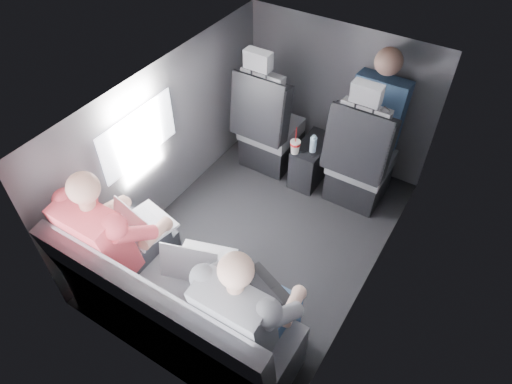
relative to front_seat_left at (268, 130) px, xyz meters
The scene contains 20 objects.
floor 1.03m from the front_seat_left, 61.81° to the right, with size 2.60×2.60×0.00m, color black.
ceiling 1.34m from the front_seat_left, 61.81° to the right, with size 2.60×2.60×0.00m, color #B2B2AD.
panel_left 0.99m from the front_seat_left, 118.19° to the right, with size 0.02×2.60×1.35m, color #56565B.
panel_right 1.61m from the front_seat_left, 31.88° to the right, with size 0.02×2.60×1.35m, color #56565B.
panel_front 0.70m from the front_seat_left, 45.65° to the left, with size 1.80×0.02×1.35m, color #56565B.
panel_back 2.20m from the front_seat_left, 78.12° to the right, with size 1.80×0.02×1.35m, color #56565B.
side_window 1.32m from the front_seat_left, 110.67° to the right, with size 0.02×0.75×0.42m, color white.
seatbelt 1.00m from the front_seat_left, 10.68° to the right, with size 0.05×0.01×0.65m, color black.
front_seat_left is the anchor object (origin of this frame).
front_seat_right 0.90m from the front_seat_left, ahead, with size 0.52×0.58×1.26m.
center_console 0.49m from the front_seat_left, ahead, with size 0.24×0.48×0.41m.
rear_bench 1.96m from the front_seat_left, 76.69° to the right, with size 1.60×0.57×0.92m.
soda_cup 0.40m from the front_seat_left, 23.15° to the right, with size 0.09×0.09×0.27m.
water_bottle 0.50m from the front_seat_left, ahead, with size 0.06×0.06×0.17m.
laptop_white 1.63m from the front_seat_left, 91.11° to the right, with size 0.39×0.39×0.26m.
laptop_silver 1.76m from the front_seat_left, 73.55° to the right, with size 0.42×0.42×0.26m.
laptop_black 1.93m from the front_seat_left, 61.55° to the right, with size 0.42×0.44×0.26m.
passenger_rear_left 1.83m from the front_seat_left, 92.34° to the right, with size 0.54×0.65×1.28m.
passenger_rear_right 2.05m from the front_seat_left, 62.40° to the right, with size 0.52×0.63×1.25m.
passenger_front_right 1.00m from the front_seat_left, 16.14° to the left, with size 0.43×0.43×0.91m.
Camera 1 is at (1.26, -2.11, 2.94)m, focal length 32.00 mm.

